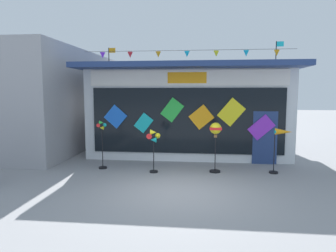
{
  "coord_description": "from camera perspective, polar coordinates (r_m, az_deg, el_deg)",
  "views": [
    {
      "loc": [
        0.63,
        -8.19,
        2.72
      ],
      "look_at": [
        -0.66,
        3.58,
        1.4
      ],
      "focal_mm": 32.8,
      "sensor_mm": 36.0,
      "label": 1
    }
  ],
  "objects": [
    {
      "name": "ground_plane",
      "position": [
        8.65,
        1.8,
        -11.97
      ],
      "size": [
        80.0,
        80.0,
        0.0
      ],
      "primitive_type": "plane",
      "color": "gray"
    },
    {
      "name": "kite_shop_building",
      "position": [
        14.36,
        4.02,
        3.17
      ],
      "size": [
        8.57,
        6.31,
        4.96
      ],
      "color": "silver",
      "rests_on": "ground_plane"
    },
    {
      "name": "wind_spinner_far_left",
      "position": [
        11.07,
        -12.16,
        -2.55
      ],
      "size": [
        0.32,
        0.29,
        1.72
      ],
      "color": "black",
      "rests_on": "ground_plane"
    },
    {
      "name": "wind_spinner_left",
      "position": [
        10.29,
        -2.73,
        -2.96
      ],
      "size": [
        0.44,
        0.28,
        1.47
      ],
      "color": "black",
      "rests_on": "ground_plane"
    },
    {
      "name": "wind_spinner_center_left",
      "position": [
        10.42,
        8.82,
        -1.31
      ],
      "size": [
        0.4,
        0.4,
        1.7
      ],
      "color": "black",
      "rests_on": "ground_plane"
    },
    {
      "name": "wind_spinner_center_right",
      "position": [
        10.83,
        20.32,
        -2.22
      ],
      "size": [
        0.69,
        0.29,
        1.52
      ],
      "color": "black",
      "rests_on": "ground_plane"
    },
    {
      "name": "neighbour_building",
      "position": [
        17.25,
        -24.84,
        4.44
      ],
      "size": [
        7.04,
        9.65,
        4.64
      ],
      "primitive_type": "cube",
      "color": "#99999E",
      "rests_on": "ground_plane"
    }
  ]
}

